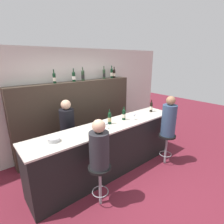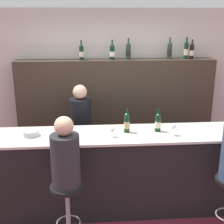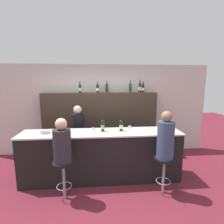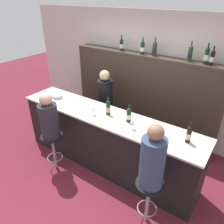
% 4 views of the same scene
% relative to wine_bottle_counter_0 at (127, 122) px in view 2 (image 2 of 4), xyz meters
% --- Properties ---
extents(ground_plane, '(16.00, 16.00, 0.00)m').
position_rel_wine_bottle_counter_0_xyz_m(ground_plane, '(-0.03, -0.36, -1.19)').
color(ground_plane, maroon).
extents(wall_back, '(6.40, 0.05, 2.60)m').
position_rel_wine_bottle_counter_0_xyz_m(wall_back, '(-0.03, 1.48, 0.11)').
color(wall_back, beige).
rests_on(wall_back, ground_plane).
extents(bar_counter, '(3.39, 0.68, 1.07)m').
position_rel_wine_bottle_counter_0_xyz_m(bar_counter, '(-0.03, -0.04, -0.66)').
color(bar_counter, black).
rests_on(bar_counter, ground_plane).
extents(back_bar_cabinet, '(3.18, 0.28, 1.81)m').
position_rel_wine_bottle_counter_0_xyz_m(back_bar_cabinet, '(-0.03, 1.26, -0.29)').
color(back_bar_cabinet, '#382D23').
rests_on(back_bar_cabinet, ground_plane).
extents(wine_bottle_counter_0, '(0.07, 0.07, 0.31)m').
position_rel_wine_bottle_counter_0_xyz_m(wine_bottle_counter_0, '(0.00, 0.00, 0.00)').
color(wine_bottle_counter_0, black).
rests_on(wine_bottle_counter_0, bar_counter).
extents(wine_bottle_counter_1, '(0.08, 0.08, 0.29)m').
position_rel_wine_bottle_counter_0_xyz_m(wine_bottle_counter_1, '(0.40, -0.00, -0.01)').
color(wine_bottle_counter_1, black).
rests_on(wine_bottle_counter_1, bar_counter).
extents(wine_bottle_backbar_0, '(0.07, 0.07, 0.31)m').
position_rel_wine_bottle_counter_0_xyz_m(wine_bottle_backbar_0, '(-0.57, 1.26, 0.74)').
color(wine_bottle_backbar_0, black).
rests_on(wine_bottle_backbar_0, back_bar_cabinet).
extents(wine_bottle_backbar_1, '(0.08, 0.08, 0.31)m').
position_rel_wine_bottle_counter_0_xyz_m(wine_bottle_backbar_1, '(-0.09, 1.26, 0.74)').
color(wine_bottle_backbar_1, black).
rests_on(wine_bottle_backbar_1, back_bar_cabinet).
extents(wine_bottle_backbar_2, '(0.08, 0.08, 0.33)m').
position_rel_wine_bottle_counter_0_xyz_m(wine_bottle_backbar_2, '(0.17, 1.26, 0.75)').
color(wine_bottle_backbar_2, '#233823').
rests_on(wine_bottle_backbar_2, back_bar_cabinet).
extents(wine_bottle_backbar_3, '(0.08, 0.08, 0.34)m').
position_rel_wine_bottle_counter_0_xyz_m(wine_bottle_backbar_3, '(0.83, 1.26, 0.76)').
color(wine_bottle_backbar_3, '#233823').
rests_on(wine_bottle_backbar_3, back_bar_cabinet).
extents(wine_bottle_backbar_4, '(0.07, 0.07, 0.34)m').
position_rel_wine_bottle_counter_0_xyz_m(wine_bottle_backbar_4, '(1.10, 1.26, 0.76)').
color(wine_bottle_backbar_4, black).
rests_on(wine_bottle_backbar_4, back_bar_cabinet).
extents(wine_bottle_backbar_5, '(0.07, 0.07, 0.31)m').
position_rel_wine_bottle_counter_0_xyz_m(wine_bottle_backbar_5, '(1.19, 1.26, 0.74)').
color(wine_bottle_backbar_5, black).
rests_on(wine_bottle_backbar_5, back_bar_cabinet).
extents(wine_glass_0, '(0.07, 0.07, 0.13)m').
position_rel_wine_bottle_counter_0_xyz_m(wine_glass_0, '(-0.20, -0.15, -0.04)').
color(wine_glass_0, silver).
rests_on(wine_glass_0, bar_counter).
extents(wine_glass_1, '(0.07, 0.07, 0.15)m').
position_rel_wine_bottle_counter_0_xyz_m(wine_glass_1, '(0.56, -0.15, -0.02)').
color(wine_glass_1, silver).
rests_on(wine_glass_1, bar_counter).
extents(metal_bowl, '(0.19, 0.19, 0.06)m').
position_rel_wine_bottle_counter_0_xyz_m(metal_bowl, '(-1.19, -0.04, -0.10)').
color(metal_bowl, '#B7B7BC').
rests_on(metal_bowl, bar_counter).
extents(bar_stool_left, '(0.37, 0.37, 0.72)m').
position_rel_wine_bottle_counter_0_xyz_m(bar_stool_left, '(-0.73, -0.65, -0.64)').
color(bar_stool_left, gray).
rests_on(bar_stool_left, ground_plane).
extents(guest_seated_left, '(0.31, 0.31, 0.79)m').
position_rel_wine_bottle_counter_0_xyz_m(guest_seated_left, '(-0.73, -0.65, -0.14)').
color(guest_seated_left, '#28282D').
rests_on(guest_seated_left, bar_stool_left).
extents(bartender, '(0.31, 0.31, 1.53)m').
position_rel_wine_bottle_counter_0_xyz_m(bartender, '(-0.60, 0.71, -0.48)').
color(bartender, black).
rests_on(bartender, ground_plane).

